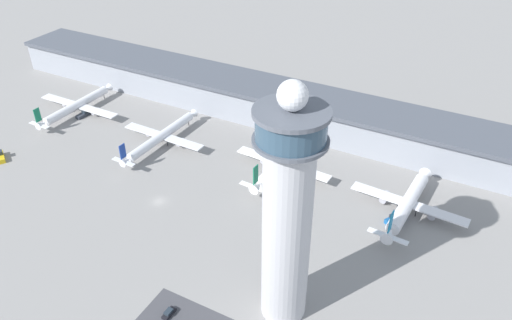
{
  "coord_description": "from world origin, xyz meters",
  "views": [
    {
      "loc": [
        91.3,
        -101.2,
        104.68
      ],
      "look_at": [
        21.73,
        28.86,
        6.76
      ],
      "focal_mm": 35.0,
      "sensor_mm": 36.0,
      "label": 1
    }
  ],
  "objects": [
    {
      "name": "ground_plane",
      "position": [
        0.0,
        0.0,
        0.0
      ],
      "size": [
        1000.0,
        1000.0,
        0.0
      ],
      "primitive_type": "plane",
      "color": "gray"
    },
    {
      "name": "terminal_building",
      "position": [
        0.0,
        70.0,
        7.52
      ],
      "size": [
        253.93,
        25.0,
        14.85
      ],
      "color": "#9399A3",
      "rests_on": "ground"
    },
    {
      "name": "control_tower",
      "position": [
        56.33,
        -20.78,
        32.3
      ],
      "size": [
        16.15,
        16.15,
        64.88
      ],
      "color": "#BCBCC1",
      "rests_on": "ground"
    },
    {
      "name": "airplane_gate_alpha",
      "position": [
        -70.05,
        33.79,
        3.84
      ],
      "size": [
        41.61,
        42.51,
        11.56
      ],
      "color": "white",
      "rests_on": "ground"
    },
    {
      "name": "airplane_gate_bravo",
      "position": [
        -21.14,
        30.02,
        3.93
      ],
      "size": [
        36.51,
        44.83,
        11.38
      ],
      "color": "silver",
      "rests_on": "ground"
    },
    {
      "name": "airplane_gate_charlie",
      "position": [
        29.02,
        34.95,
        4.06
      ],
      "size": [
        37.57,
        38.14,
        13.02
      ],
      "color": "white",
      "rests_on": "ground"
    },
    {
      "name": "airplane_gate_delta",
      "position": [
        74.98,
        33.19,
        4.11
      ],
      "size": [
        38.54,
        40.19,
        13.51
      ],
      "color": "white",
      "rests_on": "ground"
    },
    {
      "name": "service_truck_catering",
      "position": [
        -69.1,
        -7.23,
        1.1
      ],
      "size": [
        7.78,
        6.17,
        3.15
      ],
      "color": "black",
      "rests_on": "ground"
    },
    {
      "name": "service_truck_fuel",
      "position": [
        44.66,
        7.58,
        0.87
      ],
      "size": [
        7.13,
        3.79,
        2.52
      ],
      "color": "black",
      "rests_on": "ground"
    },
    {
      "name": "service_truck_baggage",
      "position": [
        72.78,
        27.39,
        0.98
      ],
      "size": [
        5.67,
        7.36,
        2.83
      ],
      "color": "black",
      "rests_on": "ground"
    },
    {
      "name": "service_truck_water",
      "position": [
        -65.88,
        33.29,
        0.86
      ],
      "size": [
        3.21,
        7.85,
        2.49
      ],
      "color": "black",
      "rests_on": "ground"
    },
    {
      "name": "car_navy_sedan",
      "position": [
        31.23,
        -36.6,
        0.61
      ],
      "size": [
        1.77,
        4.25,
        1.58
      ],
      "color": "black",
      "rests_on": "ground"
    }
  ]
}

